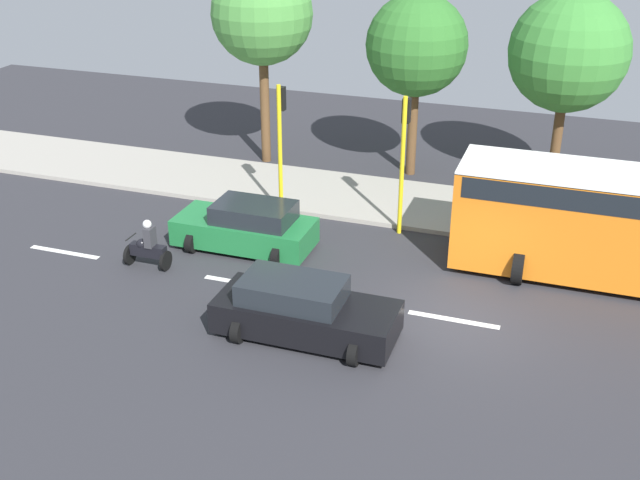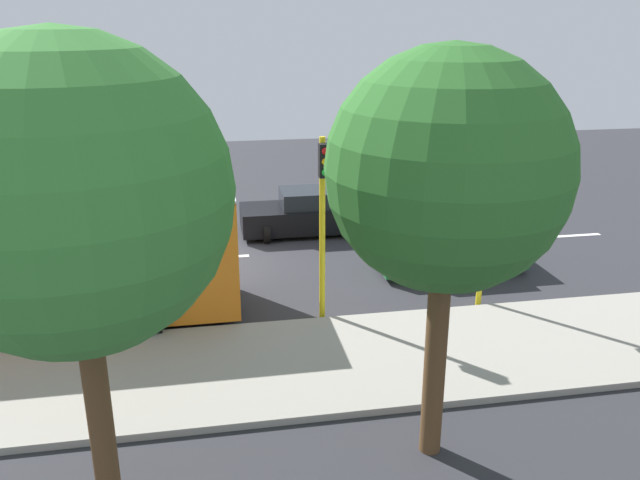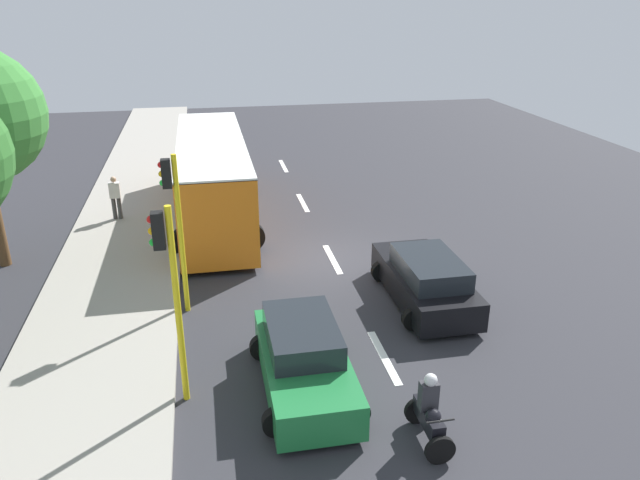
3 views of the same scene
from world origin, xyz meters
The scene contains 13 objects.
ground_plane centered at (0.00, 0.00, -0.05)m, with size 40.00×60.00×0.10m, color #2D2D33.
sidewalk centered at (7.00, 0.00, 0.07)m, with size 4.00×60.00×0.15m, color #9E998E.
lane_stripe_mid centered at (0.00, 0.00, 0.01)m, with size 0.20×2.40×0.01m, color white.
lane_stripe_south centered at (0.00, 6.00, 0.01)m, with size 0.20×2.40×0.01m, color white.
lane_stripe_far_south centered at (0.00, 12.00, 0.01)m, with size 0.20×2.40×0.01m, color white.
car_black centered at (-1.95, 3.46, 0.71)m, with size 2.26×4.55×1.52m.
car_green centered at (2.13, 6.82, 0.71)m, with size 2.23×4.26×1.52m.
motorcycle centered at (0.01, 9.04, 0.64)m, with size 0.60×1.30×1.53m.
traffic_light_corner centered at (4.85, 6.73, 2.93)m, with size 0.49×0.24×4.50m.
traffic_light_midblock centered at (4.85, 2.65, 2.93)m, with size 0.49×0.24×4.50m.
street_tree_north centered at (10.11, 3.54, 4.87)m, with size 3.67×3.67×6.74m.
street_tree_center centered at (9.63, 9.31, 5.73)m, with size 3.80×3.80×7.66m.
street_tree_south centered at (10.65, -1.66, 4.89)m, with size 4.14×4.14×6.98m.
Camera 1 is at (-17.69, -2.45, 10.78)m, focal length 43.97 mm.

